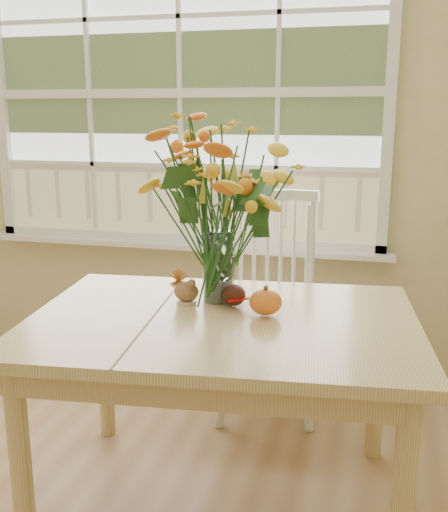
# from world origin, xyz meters

# --- Properties ---
(wall_back) EXTENTS (4.00, 0.02, 2.70)m
(wall_back) POSITION_xyz_m (0.00, 2.25, 1.35)
(wall_back) COLOR #CEC383
(wall_back) RESTS_ON floor
(window) EXTENTS (2.42, 0.12, 1.74)m
(window) POSITION_xyz_m (0.00, 2.21, 1.53)
(window) COLOR silver
(window) RESTS_ON wall_back
(dining_table) EXTENTS (1.47, 1.11, 0.74)m
(dining_table) POSITION_xyz_m (0.58, 0.90, 0.64)
(dining_table) COLOR tan
(dining_table) RESTS_ON floor
(windsor_chair) EXTENTS (0.56, 0.54, 1.05)m
(windsor_chair) POSITION_xyz_m (0.59, 1.73, 0.59)
(windsor_chair) COLOR white
(windsor_chair) RESTS_ON floor
(flower_vase) EXTENTS (0.56, 0.56, 0.67)m
(flower_vase) POSITION_xyz_m (0.52, 1.09, 1.14)
(flower_vase) COLOR white
(flower_vase) RESTS_ON dining_table
(pumpkin) EXTENTS (0.12, 0.12, 0.09)m
(pumpkin) POSITION_xyz_m (0.73, 0.96, 0.78)
(pumpkin) COLOR #C44E17
(pumpkin) RESTS_ON dining_table
(turkey_figurine) EXTENTS (0.10, 0.08, 0.12)m
(turkey_figurine) POSITION_xyz_m (0.41, 1.02, 0.78)
(turkey_figurine) COLOR #CCB78C
(turkey_figurine) RESTS_ON dining_table
(dark_gourd) EXTENTS (0.13, 0.09, 0.08)m
(dark_gourd) POSITION_xyz_m (0.59, 1.03, 0.78)
(dark_gourd) COLOR #38160F
(dark_gourd) RESTS_ON dining_table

